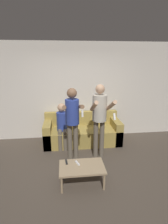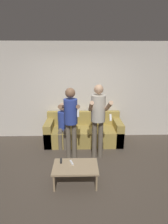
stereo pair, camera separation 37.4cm
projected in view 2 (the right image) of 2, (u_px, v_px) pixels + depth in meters
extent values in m
plane|color=#4C4238|center=(80.00, 176.00, 3.51)|extent=(14.00, 14.00, 0.00)
cube|color=silver|center=(80.00, 92.00, 4.98)|extent=(6.40, 0.06, 2.70)
cube|color=#AD9347|center=(84.00, 135.00, 4.85)|extent=(2.07, 0.82, 0.42)
cube|color=#AD9347|center=(83.00, 118.00, 5.05)|extent=(2.07, 0.16, 0.38)
cube|color=#AD9347|center=(50.00, 132.00, 4.80)|extent=(0.20, 0.82, 0.63)
cube|color=#AD9347|center=(117.00, 131.00, 4.84)|extent=(0.20, 0.82, 0.63)
cylinder|color=#6B6051|center=(68.00, 141.00, 4.04)|extent=(0.11, 0.11, 0.87)
cylinder|color=#6B6051|center=(74.00, 141.00, 4.05)|extent=(0.11, 0.11, 0.87)
cylinder|color=#2D429E|center=(71.00, 111.00, 3.84)|extent=(0.30, 0.30, 0.55)
sphere|color=brown|center=(70.00, 93.00, 3.72)|extent=(0.22, 0.22, 0.22)
cylinder|color=brown|center=(61.00, 107.00, 3.54)|extent=(0.08, 0.53, 0.21)
cylinder|color=brown|center=(78.00, 107.00, 3.54)|extent=(0.08, 0.53, 0.21)
cube|color=white|center=(78.00, 113.00, 3.32)|extent=(0.04, 0.06, 0.13)
cylinder|color=#6B6051|center=(94.00, 139.00, 4.05)|extent=(0.11, 0.11, 0.92)
cylinder|color=#6B6051|center=(100.00, 139.00, 4.05)|extent=(0.11, 0.11, 0.92)
cylinder|color=beige|center=(98.00, 108.00, 3.83)|extent=(0.32, 0.32, 0.59)
sphere|color=tan|center=(99.00, 89.00, 3.71)|extent=(0.20, 0.20, 0.20)
cylinder|color=tan|center=(91.00, 106.00, 3.53)|extent=(0.08, 0.59, 0.36)
cylinder|color=tan|center=(109.00, 106.00, 3.53)|extent=(0.08, 0.59, 0.36)
cube|color=white|center=(110.00, 117.00, 3.31)|extent=(0.04, 0.08, 0.13)
cylinder|color=#6B6051|center=(60.00, 142.00, 4.47)|extent=(0.11, 0.11, 0.42)
cylinder|color=#6B6051|center=(65.00, 142.00, 4.47)|extent=(0.11, 0.11, 0.42)
cylinder|color=#6B6051|center=(61.00, 131.00, 4.55)|extent=(0.11, 0.32, 0.11)
cylinder|color=#6B6051|center=(66.00, 131.00, 4.55)|extent=(0.11, 0.32, 0.11)
cylinder|color=#2D429E|center=(63.00, 121.00, 4.64)|extent=(0.29, 0.29, 0.50)
sphere|color=tan|center=(63.00, 107.00, 4.53)|extent=(0.22, 0.22, 0.22)
cube|color=tan|center=(75.00, 167.00, 3.22)|extent=(0.83, 0.52, 0.04)
cylinder|color=tan|center=(54.00, 183.00, 3.05)|extent=(0.04, 0.04, 0.33)
cylinder|color=tan|center=(97.00, 183.00, 3.07)|extent=(0.04, 0.04, 0.33)
cylinder|color=tan|center=(57.00, 168.00, 3.47)|extent=(0.04, 0.04, 0.33)
cylinder|color=tan|center=(95.00, 168.00, 3.49)|extent=(0.04, 0.04, 0.33)
cube|color=white|center=(72.00, 163.00, 3.30)|extent=(0.09, 0.15, 0.02)
cube|color=black|center=(61.00, 161.00, 3.35)|extent=(0.05, 0.15, 0.02)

